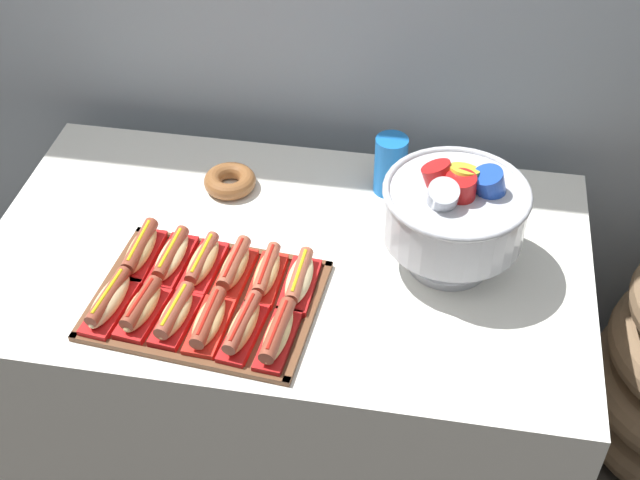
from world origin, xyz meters
TOP-DOWN VIEW (x-y plane):
  - ground_plane at (0.00, 0.00)m, footprint 10.00×10.00m
  - buffet_table at (0.00, 0.00)m, footprint 1.41×0.83m
  - serving_tray at (-0.14, -0.19)m, footprint 0.51×0.40m
  - hot_dog_0 at (-0.33, -0.25)m, footprint 0.09×0.19m
  - hot_dog_1 at (-0.26, -0.26)m, footprint 0.09×0.17m
  - hot_dog_2 at (-0.18, -0.27)m, footprint 0.08×0.16m
  - hot_dog_3 at (-0.11, -0.27)m, footprint 0.08×0.17m
  - hot_dog_4 at (-0.03, -0.28)m, footprint 0.08×0.18m
  - hot_dog_5 at (0.04, -0.29)m, footprint 0.07×0.18m
  - hot_dog_6 at (-0.32, -0.09)m, footprint 0.07×0.18m
  - hot_dog_7 at (-0.24, -0.10)m, footprint 0.08×0.18m
  - hot_dog_8 at (-0.17, -0.10)m, footprint 0.08×0.18m
  - hot_dog_9 at (-0.09, -0.11)m, footprint 0.07×0.17m
  - hot_dog_10 at (-0.02, -0.12)m, footprint 0.07×0.16m
  - hot_dog_11 at (0.06, -0.12)m, footprint 0.07×0.17m
  - punch_bowl at (0.38, 0.03)m, footprint 0.32×0.32m
  - cup_stack at (0.21, 0.27)m, footprint 0.08×0.08m
  - donut at (-0.18, 0.21)m, footprint 0.13×0.13m

SIDE VIEW (x-z plane):
  - ground_plane at x=0.00m, z-range 0.00..0.00m
  - buffet_table at x=0.00m, z-range 0.02..0.77m
  - serving_tray at x=-0.14m, z-range 0.74..0.76m
  - donut at x=-0.18m, z-range 0.75..0.79m
  - hot_dog_7 at x=-0.24m, z-range 0.75..0.81m
  - hot_dog_3 at x=-0.11m, z-range 0.75..0.81m
  - hot_dog_8 at x=-0.17m, z-range 0.75..0.81m
  - hot_dog_11 at x=0.06m, z-range 0.75..0.81m
  - hot_dog_2 at x=-0.18m, z-range 0.75..0.81m
  - hot_dog_10 at x=-0.02m, z-range 0.75..0.81m
  - hot_dog_1 at x=-0.26m, z-range 0.75..0.81m
  - hot_dog_5 at x=0.04m, z-range 0.75..0.81m
  - hot_dog_0 at x=-0.33m, z-range 0.75..0.81m
  - hot_dog_6 at x=-0.32m, z-range 0.75..0.81m
  - hot_dog_9 at x=-0.09m, z-range 0.75..0.81m
  - hot_dog_4 at x=-0.03m, z-range 0.75..0.82m
  - cup_stack at x=0.21m, z-range 0.75..0.90m
  - punch_bowl at x=0.38m, z-range 0.76..1.04m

